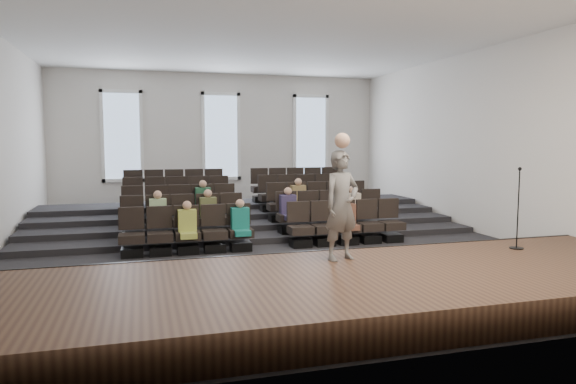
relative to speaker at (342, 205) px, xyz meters
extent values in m
plane|color=black|center=(-0.35, 4.10, -1.43)|extent=(14.00, 14.00, 0.00)
cube|color=white|center=(-0.35, 4.10, 3.58)|extent=(12.00, 14.00, 0.02)
cube|color=silver|center=(-0.35, 11.12, 1.07)|extent=(12.00, 0.04, 5.00)
cube|color=silver|center=(-0.35, -2.92, 1.07)|extent=(12.00, 0.04, 5.00)
cube|color=silver|center=(5.67, 4.10, 1.07)|extent=(0.04, 14.00, 5.00)
cube|color=#48301F|center=(-0.35, -1.00, -1.18)|extent=(11.80, 3.60, 0.50)
cube|color=black|center=(-0.35, 0.77, -1.18)|extent=(11.80, 0.06, 0.52)
cube|color=black|center=(-0.35, 6.42, -1.35)|extent=(11.80, 4.80, 0.15)
cube|color=black|center=(-0.35, 6.95, -1.28)|extent=(11.80, 3.75, 0.30)
cube|color=black|center=(-0.35, 7.47, -1.20)|extent=(11.80, 2.70, 0.45)
cube|color=black|center=(-0.35, 8.00, -1.13)|extent=(11.80, 1.65, 0.60)
cube|color=black|center=(-3.48, 3.50, -1.33)|extent=(0.47, 0.43, 0.20)
cube|color=black|center=(-3.48, 3.50, -1.02)|extent=(0.55, 0.50, 0.19)
cube|color=black|center=(-3.48, 3.71, -0.61)|extent=(0.55, 0.08, 0.50)
cube|color=black|center=(-2.88, 3.50, -1.33)|extent=(0.47, 0.43, 0.20)
cube|color=black|center=(-2.88, 3.50, -1.02)|extent=(0.55, 0.50, 0.19)
cube|color=black|center=(-2.88, 3.71, -0.61)|extent=(0.55, 0.08, 0.50)
cube|color=black|center=(-2.28, 3.50, -1.33)|extent=(0.47, 0.43, 0.20)
cube|color=black|center=(-2.28, 3.50, -1.02)|extent=(0.55, 0.50, 0.19)
cube|color=black|center=(-2.28, 3.71, -0.61)|extent=(0.55, 0.08, 0.50)
cube|color=black|center=(-1.68, 3.50, -1.33)|extent=(0.47, 0.43, 0.20)
cube|color=black|center=(-1.68, 3.50, -1.02)|extent=(0.55, 0.50, 0.19)
cube|color=black|center=(-1.68, 3.71, -0.61)|extent=(0.55, 0.08, 0.50)
cube|color=black|center=(-1.08, 3.50, -1.33)|extent=(0.47, 0.43, 0.20)
cube|color=black|center=(-1.08, 3.50, -1.02)|extent=(0.55, 0.50, 0.19)
cube|color=black|center=(-1.08, 3.71, -0.61)|extent=(0.55, 0.08, 0.50)
cube|color=black|center=(0.37, 3.50, -1.33)|extent=(0.47, 0.43, 0.20)
cube|color=black|center=(0.37, 3.50, -1.02)|extent=(0.55, 0.50, 0.19)
cube|color=black|center=(0.37, 3.71, -0.61)|extent=(0.55, 0.08, 0.50)
cube|color=black|center=(0.97, 3.50, -1.33)|extent=(0.47, 0.43, 0.20)
cube|color=black|center=(0.97, 3.50, -1.02)|extent=(0.55, 0.50, 0.19)
cube|color=black|center=(0.97, 3.71, -0.61)|extent=(0.55, 0.08, 0.50)
cube|color=black|center=(1.57, 3.50, -1.33)|extent=(0.47, 0.43, 0.20)
cube|color=black|center=(1.57, 3.50, -1.02)|extent=(0.55, 0.50, 0.19)
cube|color=black|center=(1.57, 3.71, -0.61)|extent=(0.55, 0.08, 0.50)
cube|color=black|center=(2.17, 3.50, -1.33)|extent=(0.47, 0.43, 0.20)
cube|color=black|center=(2.17, 3.50, -1.02)|extent=(0.55, 0.50, 0.19)
cube|color=black|center=(2.17, 3.71, -0.61)|extent=(0.55, 0.08, 0.50)
cube|color=black|center=(2.77, 3.50, -1.33)|extent=(0.47, 0.43, 0.20)
cube|color=black|center=(2.77, 3.50, -1.02)|extent=(0.55, 0.50, 0.19)
cube|color=black|center=(2.77, 3.71, -0.61)|extent=(0.55, 0.08, 0.50)
cube|color=black|center=(-3.48, 4.55, -1.18)|extent=(0.47, 0.43, 0.20)
cube|color=black|center=(-3.48, 4.55, -0.87)|extent=(0.55, 0.50, 0.19)
cube|color=black|center=(-3.48, 4.76, -0.46)|extent=(0.55, 0.08, 0.50)
cube|color=black|center=(-2.88, 4.55, -1.18)|extent=(0.47, 0.43, 0.20)
cube|color=black|center=(-2.88, 4.55, -0.87)|extent=(0.55, 0.50, 0.19)
cube|color=black|center=(-2.88, 4.76, -0.46)|extent=(0.55, 0.08, 0.50)
cube|color=black|center=(-2.28, 4.55, -1.18)|extent=(0.47, 0.43, 0.20)
cube|color=black|center=(-2.28, 4.55, -0.87)|extent=(0.55, 0.50, 0.19)
cube|color=black|center=(-2.28, 4.76, -0.46)|extent=(0.55, 0.08, 0.50)
cube|color=black|center=(-1.68, 4.55, -1.18)|extent=(0.47, 0.43, 0.20)
cube|color=black|center=(-1.68, 4.55, -0.87)|extent=(0.55, 0.50, 0.19)
cube|color=black|center=(-1.68, 4.76, -0.46)|extent=(0.55, 0.08, 0.50)
cube|color=black|center=(-1.08, 4.55, -1.18)|extent=(0.47, 0.43, 0.20)
cube|color=black|center=(-1.08, 4.55, -0.87)|extent=(0.55, 0.50, 0.19)
cube|color=black|center=(-1.08, 4.76, -0.46)|extent=(0.55, 0.08, 0.50)
cube|color=black|center=(0.37, 4.55, -1.18)|extent=(0.47, 0.43, 0.20)
cube|color=black|center=(0.37, 4.55, -0.87)|extent=(0.55, 0.50, 0.19)
cube|color=black|center=(0.37, 4.76, -0.46)|extent=(0.55, 0.08, 0.50)
cube|color=black|center=(0.97, 4.55, -1.18)|extent=(0.47, 0.43, 0.20)
cube|color=black|center=(0.97, 4.55, -0.87)|extent=(0.55, 0.50, 0.19)
cube|color=black|center=(0.97, 4.76, -0.46)|extent=(0.55, 0.08, 0.50)
cube|color=black|center=(1.57, 4.55, -1.18)|extent=(0.47, 0.43, 0.20)
cube|color=black|center=(1.57, 4.55, -0.87)|extent=(0.55, 0.50, 0.19)
cube|color=black|center=(1.57, 4.76, -0.46)|extent=(0.55, 0.08, 0.50)
cube|color=black|center=(2.17, 4.55, -1.18)|extent=(0.47, 0.43, 0.20)
cube|color=black|center=(2.17, 4.55, -0.87)|extent=(0.55, 0.50, 0.19)
cube|color=black|center=(2.17, 4.76, -0.46)|extent=(0.55, 0.08, 0.50)
cube|color=black|center=(2.77, 4.55, -1.18)|extent=(0.47, 0.43, 0.20)
cube|color=black|center=(2.77, 4.55, -0.87)|extent=(0.55, 0.50, 0.19)
cube|color=black|center=(2.77, 4.76, -0.46)|extent=(0.55, 0.08, 0.50)
cube|color=black|center=(-3.48, 5.60, -1.03)|extent=(0.47, 0.42, 0.20)
cube|color=black|center=(-3.48, 5.60, -0.72)|extent=(0.55, 0.50, 0.19)
cube|color=black|center=(-3.48, 5.81, -0.31)|extent=(0.55, 0.08, 0.50)
cube|color=black|center=(-2.88, 5.60, -1.03)|extent=(0.47, 0.42, 0.20)
cube|color=black|center=(-2.88, 5.60, -0.72)|extent=(0.55, 0.50, 0.19)
cube|color=black|center=(-2.88, 5.81, -0.31)|extent=(0.55, 0.08, 0.50)
cube|color=black|center=(-2.28, 5.60, -1.03)|extent=(0.47, 0.42, 0.20)
cube|color=black|center=(-2.28, 5.60, -0.72)|extent=(0.55, 0.50, 0.19)
cube|color=black|center=(-2.28, 5.81, -0.31)|extent=(0.55, 0.08, 0.50)
cube|color=black|center=(-1.68, 5.60, -1.03)|extent=(0.47, 0.42, 0.20)
cube|color=black|center=(-1.68, 5.60, -0.72)|extent=(0.55, 0.50, 0.19)
cube|color=black|center=(-1.68, 5.81, -0.31)|extent=(0.55, 0.08, 0.50)
cube|color=black|center=(-1.08, 5.60, -1.03)|extent=(0.47, 0.42, 0.20)
cube|color=black|center=(-1.08, 5.60, -0.72)|extent=(0.55, 0.50, 0.19)
cube|color=black|center=(-1.08, 5.81, -0.31)|extent=(0.55, 0.08, 0.50)
cube|color=black|center=(0.37, 5.60, -1.03)|extent=(0.47, 0.42, 0.20)
cube|color=black|center=(0.37, 5.60, -0.72)|extent=(0.55, 0.50, 0.19)
cube|color=black|center=(0.37, 5.81, -0.31)|extent=(0.55, 0.08, 0.50)
cube|color=black|center=(0.97, 5.60, -1.03)|extent=(0.47, 0.42, 0.20)
cube|color=black|center=(0.97, 5.60, -0.72)|extent=(0.55, 0.50, 0.19)
cube|color=black|center=(0.97, 5.81, -0.31)|extent=(0.55, 0.08, 0.50)
cube|color=black|center=(1.57, 5.60, -1.03)|extent=(0.47, 0.42, 0.20)
cube|color=black|center=(1.57, 5.60, -0.72)|extent=(0.55, 0.50, 0.19)
cube|color=black|center=(1.57, 5.81, -0.31)|extent=(0.55, 0.08, 0.50)
cube|color=black|center=(2.17, 5.60, -1.03)|extent=(0.47, 0.42, 0.20)
cube|color=black|center=(2.17, 5.60, -0.72)|extent=(0.55, 0.50, 0.19)
cube|color=black|center=(2.17, 5.81, -0.31)|extent=(0.55, 0.08, 0.50)
cube|color=black|center=(2.77, 5.60, -1.03)|extent=(0.47, 0.42, 0.20)
cube|color=black|center=(2.77, 5.60, -0.72)|extent=(0.55, 0.50, 0.19)
cube|color=black|center=(2.77, 5.81, -0.31)|extent=(0.55, 0.08, 0.50)
cube|color=black|center=(-3.48, 6.65, -0.88)|extent=(0.47, 0.42, 0.20)
cube|color=black|center=(-3.48, 6.65, -0.57)|extent=(0.55, 0.50, 0.19)
cube|color=black|center=(-3.48, 6.86, -0.16)|extent=(0.55, 0.08, 0.50)
cube|color=black|center=(-2.88, 6.65, -0.88)|extent=(0.47, 0.42, 0.20)
cube|color=black|center=(-2.88, 6.65, -0.57)|extent=(0.55, 0.50, 0.19)
cube|color=black|center=(-2.88, 6.86, -0.16)|extent=(0.55, 0.08, 0.50)
cube|color=black|center=(-2.28, 6.65, -0.88)|extent=(0.47, 0.42, 0.20)
cube|color=black|center=(-2.28, 6.65, -0.57)|extent=(0.55, 0.50, 0.19)
cube|color=black|center=(-2.28, 6.86, -0.16)|extent=(0.55, 0.08, 0.50)
cube|color=black|center=(-1.68, 6.65, -0.88)|extent=(0.47, 0.42, 0.20)
cube|color=black|center=(-1.68, 6.65, -0.57)|extent=(0.55, 0.50, 0.19)
cube|color=black|center=(-1.68, 6.86, -0.16)|extent=(0.55, 0.08, 0.50)
cube|color=black|center=(-1.08, 6.65, -0.88)|extent=(0.47, 0.42, 0.20)
cube|color=black|center=(-1.08, 6.65, -0.57)|extent=(0.55, 0.50, 0.19)
cube|color=black|center=(-1.08, 6.86, -0.16)|extent=(0.55, 0.08, 0.50)
cube|color=black|center=(0.37, 6.65, -0.88)|extent=(0.47, 0.42, 0.20)
cube|color=black|center=(0.37, 6.65, -0.57)|extent=(0.55, 0.50, 0.19)
cube|color=black|center=(0.37, 6.86, -0.16)|extent=(0.55, 0.08, 0.50)
cube|color=black|center=(0.97, 6.65, -0.88)|extent=(0.47, 0.42, 0.20)
cube|color=black|center=(0.97, 6.65, -0.57)|extent=(0.55, 0.50, 0.19)
cube|color=black|center=(0.97, 6.86, -0.16)|extent=(0.55, 0.08, 0.50)
cube|color=black|center=(1.57, 6.65, -0.88)|extent=(0.47, 0.42, 0.20)
cube|color=black|center=(1.57, 6.65, -0.57)|extent=(0.55, 0.50, 0.19)
cube|color=black|center=(1.57, 6.86, -0.16)|extent=(0.55, 0.08, 0.50)
cube|color=black|center=(2.17, 6.65, -0.88)|extent=(0.47, 0.42, 0.20)
cube|color=black|center=(2.17, 6.65, -0.57)|extent=(0.55, 0.50, 0.19)
cube|color=black|center=(2.17, 6.86, -0.16)|extent=(0.55, 0.08, 0.50)
cube|color=black|center=(2.77, 6.65, -0.88)|extent=(0.47, 0.42, 0.20)
cube|color=black|center=(2.77, 6.65, -0.57)|extent=(0.55, 0.50, 0.19)
cube|color=black|center=(2.77, 6.86, -0.16)|extent=(0.55, 0.08, 0.50)
cube|color=black|center=(-3.48, 7.70, -0.73)|extent=(0.47, 0.42, 0.20)
cube|color=black|center=(-3.48, 7.70, -0.42)|extent=(0.55, 0.50, 0.19)
cube|color=black|center=(-3.48, 7.91, -0.01)|extent=(0.55, 0.08, 0.50)
cube|color=black|center=(-2.88, 7.70, -0.73)|extent=(0.47, 0.42, 0.20)
cube|color=black|center=(-2.88, 7.70, -0.42)|extent=(0.55, 0.50, 0.19)
cube|color=black|center=(-2.88, 7.91, -0.01)|extent=(0.55, 0.08, 0.50)
cube|color=black|center=(-2.28, 7.70, -0.73)|extent=(0.47, 0.42, 0.20)
cube|color=black|center=(-2.28, 7.70, -0.42)|extent=(0.55, 0.50, 0.19)
cube|color=black|center=(-2.28, 7.91, -0.01)|extent=(0.55, 0.08, 0.50)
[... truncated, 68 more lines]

